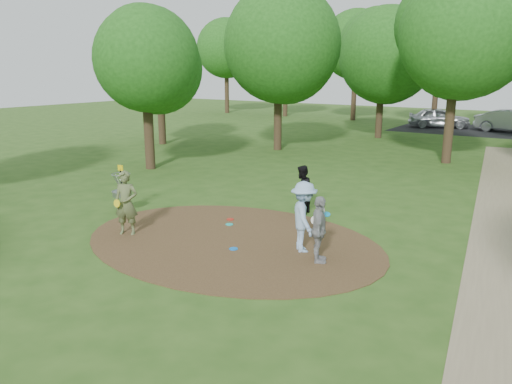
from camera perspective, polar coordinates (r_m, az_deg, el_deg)
The scene contains 15 objects.
ground at distance 13.37m, azimuth -2.85°, elevation -5.61°, with size 100.00×100.00×0.00m, color #2D5119.
dirt_clearing at distance 13.37m, azimuth -2.85°, elevation -5.57°, with size 8.40×8.40×0.02m, color #47301C.
footpath at distance 12.96m, azimuth 27.16°, elevation -7.82°, with size 2.00×40.00×0.01m, color #8C7A5B.
parking_lot at distance 40.75m, azimuth 25.69°, elevation 6.25°, with size 14.00×8.00×0.01m, color black.
player_observer_with_disc at distance 14.08m, azimuth -14.62°, elevation -1.25°, with size 0.77×0.68×1.79m.
player_throwing_with_disc at distance 12.42m, azimuth 5.48°, elevation -2.86°, with size 1.35×1.31×1.79m.
player_walking_with_disc at distance 15.62m, azimuth 5.24°, elevation 0.22°, with size 0.74×0.85×1.56m.
player_waiting_with_disc at distance 11.77m, azimuth 7.22°, elevation -4.31°, with size 0.76×1.02×1.61m.
disc_ground_cyan at distance 14.67m, azimuth -3.07°, elevation -3.71°, with size 0.22×0.22×0.02m, color #17BCB0.
disc_ground_blue at distance 12.73m, azimuth -2.59°, elevation -6.50°, with size 0.22×0.22×0.02m, color blue.
disc_ground_red at distance 15.15m, azimuth -2.96°, elevation -3.13°, with size 0.22×0.22×0.02m, color red.
car_left at distance 41.60m, azimuth 20.18°, elevation 7.97°, with size 1.83×4.55×1.55m, color #B4B6BD.
car_right at distance 40.66m, azimuth 27.16°, elevation 7.21°, with size 1.69×4.84×1.60m, color #9F9FA6.
disc_golf_basket at distance 16.30m, azimuth -15.11°, elevation 0.69°, with size 0.63×0.63×1.54m.
tree_ring at distance 21.13m, azimuth 18.91°, elevation 15.51°, with size 37.21×46.16×9.62m.
Camera 1 is at (7.50, -10.13, 4.46)m, focal length 35.00 mm.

